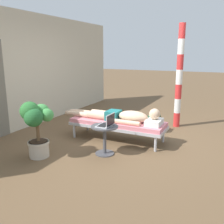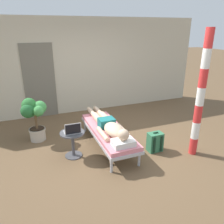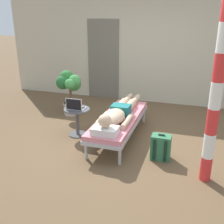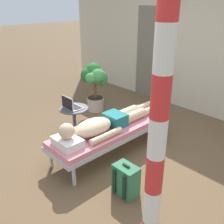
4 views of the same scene
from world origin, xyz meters
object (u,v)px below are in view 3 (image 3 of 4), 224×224
at_px(laptop, 75,107).
at_px(porch_post, 216,95).
at_px(person_reclining, 118,113).
at_px(potted_plant, 70,88).
at_px(side_table, 77,117).
at_px(lounge_chair, 119,120).
at_px(backpack, 161,147).

distance_m(laptop, porch_post, 2.48).
xyz_separation_m(person_reclining, porch_post, (1.50, -0.81, 0.69)).
bearing_deg(potted_plant, person_reclining, -34.60).
relative_size(side_table, porch_post, 0.22).
xyz_separation_m(lounge_chair, person_reclining, (0.00, -0.10, 0.17)).
distance_m(side_table, porch_post, 2.57).
distance_m(person_reclining, side_table, 0.80).
bearing_deg(laptop, lounge_chair, 11.71).
distance_m(side_table, potted_plant, 1.19).
relative_size(side_table, potted_plant, 0.53).
bearing_deg(person_reclining, backpack, -27.14).
bearing_deg(side_table, person_reclining, 1.11).
height_order(lounge_chair, backpack, backpack).
relative_size(person_reclining, potted_plant, 2.18).
relative_size(person_reclining, porch_post, 0.90).
xyz_separation_m(lounge_chair, laptop, (-0.78, -0.16, 0.24)).
relative_size(backpack, porch_post, 0.18).
bearing_deg(laptop, person_reclining, 4.85).
bearing_deg(backpack, laptop, 167.38).
relative_size(person_reclining, side_table, 4.15).
xyz_separation_m(person_reclining, side_table, (-0.78, -0.02, -0.16)).
distance_m(backpack, potted_plant, 2.67).
bearing_deg(person_reclining, potted_plant, 145.40).
relative_size(side_table, laptop, 1.69).
xyz_separation_m(lounge_chair, potted_plant, (-1.40, 0.87, 0.27)).
relative_size(backpack, potted_plant, 0.43).
distance_m(potted_plant, porch_post, 3.46).
xyz_separation_m(laptop, potted_plant, (-0.62, 1.03, 0.04)).
height_order(laptop, backpack, laptop).
bearing_deg(side_table, porch_post, -19.06).
xyz_separation_m(laptop, porch_post, (2.29, -0.74, 0.63)).
distance_m(person_reclining, porch_post, 1.84).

